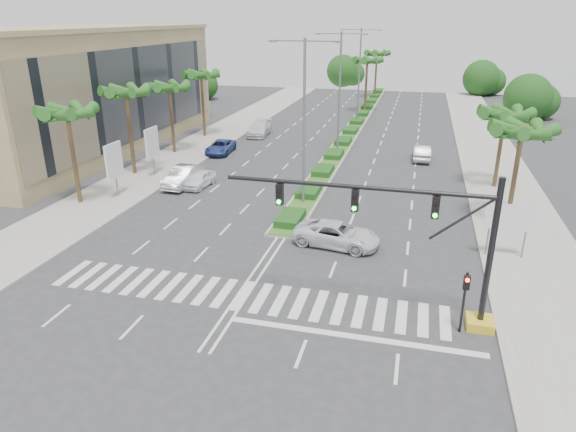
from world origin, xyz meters
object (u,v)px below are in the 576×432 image
object	(u,v)px
car_parked_a	(200,179)
car_crossing	(337,234)
car_parked_d	(259,129)
car_parked_c	(221,147)
car_parked_b	(184,176)
car_right	(422,152)

from	to	relation	value
car_parked_a	car_crossing	size ratio (longest dim) A/B	0.72
car_parked_d	car_crossing	bearing A→B (deg)	-67.82
car_parked_d	car_crossing	world-z (taller)	car_parked_d
car_parked_c	car_parked_d	size ratio (longest dim) A/B	0.88
car_parked_a	car_parked_b	size ratio (longest dim) A/B	0.77
car_parked_c	car_parked_d	bearing A→B (deg)	78.14
car_parked_c	car_parked_d	xyz separation A→B (m)	(1.30, 9.27, 0.12)
car_right	car_parked_b	bearing A→B (deg)	34.16
car_parked_c	car_right	distance (m)	20.46
car_parked_a	car_parked_d	xyz separation A→B (m)	(-1.13, 20.26, 0.14)
car_parked_a	car_parked_d	size ratio (longest dim) A/B	0.70
car_crossing	car_right	bearing A→B (deg)	-3.47
car_parked_c	car_right	xyz separation A→B (m)	(20.30, 2.53, 0.08)
car_parked_b	car_parked_d	size ratio (longest dim) A/B	0.90
car_parked_a	car_parked_b	distance (m)	1.41
car_crossing	car_parked_a	bearing A→B (deg)	64.61
car_parked_a	car_parked_d	bearing A→B (deg)	97.75
car_parked_d	car_crossing	size ratio (longest dim) A/B	1.03
car_parked_d	car_crossing	xyz separation A→B (m)	(14.17, -29.09, -0.06)
car_parked_b	car_right	size ratio (longest dim) A/B	1.09
car_parked_b	car_crossing	bearing A→B (deg)	-28.58
car_parked_a	car_crossing	world-z (taller)	car_crossing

